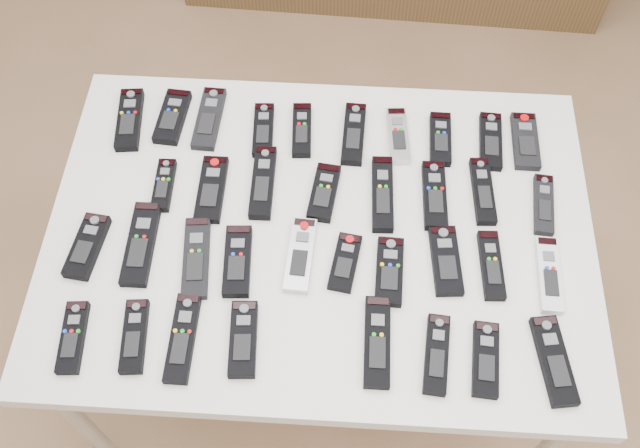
# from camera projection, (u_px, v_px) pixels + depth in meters

# --- Properties ---
(ground) EXTENTS (4.00, 4.00, 0.00)m
(ground) POSITION_uv_depth(u_px,v_px,m) (308.00, 365.00, 2.27)
(ground) COLOR olive
(ground) RESTS_ON ground
(table) EXTENTS (1.25, 0.88, 0.78)m
(table) POSITION_uv_depth(u_px,v_px,m) (320.00, 241.00, 1.68)
(table) COLOR white
(table) RESTS_ON ground
(remote_0) EXTENTS (0.08, 0.19, 0.02)m
(remote_0) POSITION_uv_depth(u_px,v_px,m) (130.00, 120.00, 1.78)
(remote_0) COLOR black
(remote_0) RESTS_ON table
(remote_1) EXTENTS (0.07, 0.17, 0.02)m
(remote_1) POSITION_uv_depth(u_px,v_px,m) (172.00, 117.00, 1.79)
(remote_1) COLOR black
(remote_1) RESTS_ON table
(remote_2) EXTENTS (0.06, 0.19, 0.02)m
(remote_2) POSITION_uv_depth(u_px,v_px,m) (209.00, 119.00, 1.79)
(remote_2) COLOR black
(remote_2) RESTS_ON table
(remote_3) EXTENTS (0.06, 0.16, 0.02)m
(remote_3) POSITION_uv_depth(u_px,v_px,m) (263.00, 130.00, 1.77)
(remote_3) COLOR black
(remote_3) RESTS_ON table
(remote_4) EXTENTS (0.05, 0.16, 0.02)m
(remote_4) POSITION_uv_depth(u_px,v_px,m) (302.00, 130.00, 1.77)
(remote_4) COLOR black
(remote_4) RESTS_ON table
(remote_5) EXTENTS (0.06, 0.18, 0.02)m
(remote_5) POSITION_uv_depth(u_px,v_px,m) (354.00, 134.00, 1.76)
(remote_5) COLOR black
(remote_5) RESTS_ON table
(remote_6) EXTENTS (0.06, 0.17, 0.02)m
(remote_6) POSITION_uv_depth(u_px,v_px,m) (398.00, 136.00, 1.76)
(remote_6) COLOR #B7B7BC
(remote_6) RESTS_ON table
(remote_7) EXTENTS (0.05, 0.15, 0.02)m
(remote_7) POSITION_uv_depth(u_px,v_px,m) (440.00, 139.00, 1.75)
(remote_7) COLOR black
(remote_7) RESTS_ON table
(remote_8) EXTENTS (0.06, 0.17, 0.02)m
(remote_8) POSITION_uv_depth(u_px,v_px,m) (491.00, 141.00, 1.75)
(remote_8) COLOR black
(remote_8) RESTS_ON table
(remote_9) EXTENTS (0.06, 0.17, 0.02)m
(remote_9) POSITION_uv_depth(u_px,v_px,m) (525.00, 141.00, 1.75)
(remote_9) COLOR black
(remote_9) RESTS_ON table
(remote_10) EXTENTS (0.04, 0.14, 0.02)m
(remote_10) POSITION_uv_depth(u_px,v_px,m) (164.00, 185.00, 1.68)
(remote_10) COLOR black
(remote_10) RESTS_ON table
(remote_11) EXTENTS (0.06, 0.18, 0.02)m
(remote_11) POSITION_uv_depth(u_px,v_px,m) (212.00, 189.00, 1.67)
(remote_11) COLOR black
(remote_11) RESTS_ON table
(remote_12) EXTENTS (0.05, 0.20, 0.02)m
(remote_12) POSITION_uv_depth(u_px,v_px,m) (263.00, 182.00, 1.68)
(remote_12) COLOR black
(remote_12) RESTS_ON table
(remote_13) EXTENTS (0.07, 0.16, 0.02)m
(remote_13) POSITION_uv_depth(u_px,v_px,m) (324.00, 193.00, 1.67)
(remote_13) COLOR black
(remote_13) RESTS_ON table
(remote_14) EXTENTS (0.05, 0.20, 0.02)m
(remote_14) POSITION_uv_depth(u_px,v_px,m) (382.00, 194.00, 1.67)
(remote_14) COLOR black
(remote_14) RESTS_ON table
(remote_15) EXTENTS (0.06, 0.18, 0.02)m
(remote_15) POSITION_uv_depth(u_px,v_px,m) (435.00, 195.00, 1.66)
(remote_15) COLOR black
(remote_15) RESTS_ON table
(remote_16) EXTENTS (0.05, 0.18, 0.02)m
(remote_16) POSITION_uv_depth(u_px,v_px,m) (483.00, 191.00, 1.67)
(remote_16) COLOR black
(remote_16) RESTS_ON table
(remote_17) EXTENTS (0.06, 0.16, 0.02)m
(remote_17) POSITION_uv_depth(u_px,v_px,m) (544.00, 205.00, 1.65)
(remote_17) COLOR black
(remote_17) RESTS_ON table
(remote_18) EXTENTS (0.08, 0.17, 0.02)m
(remote_18) POSITION_uv_depth(u_px,v_px,m) (87.00, 246.00, 1.59)
(remote_18) COLOR black
(remote_18) RESTS_ON table
(remote_19) EXTENTS (0.06, 0.21, 0.02)m
(remote_19) POSITION_uv_depth(u_px,v_px,m) (141.00, 244.00, 1.60)
(remote_19) COLOR black
(remote_19) RESTS_ON table
(remote_20) EXTENTS (0.08, 0.20, 0.02)m
(remote_20) POSITION_uv_depth(u_px,v_px,m) (196.00, 258.00, 1.58)
(remote_20) COLOR black
(remote_20) RESTS_ON table
(remote_21) EXTENTS (0.07, 0.18, 0.02)m
(remote_21) POSITION_uv_depth(u_px,v_px,m) (237.00, 261.00, 1.57)
(remote_21) COLOR black
(remote_21) RESTS_ON table
(remote_22) EXTENTS (0.06, 0.19, 0.02)m
(remote_22) POSITION_uv_depth(u_px,v_px,m) (300.00, 255.00, 1.58)
(remote_22) COLOR #B7B7BC
(remote_22) RESTS_ON table
(remote_23) EXTENTS (0.07, 0.15, 0.02)m
(remote_23) POSITION_uv_depth(u_px,v_px,m) (345.00, 262.00, 1.57)
(remote_23) COLOR black
(remote_23) RESTS_ON table
(remote_24) EXTENTS (0.06, 0.17, 0.02)m
(remote_24) POSITION_uv_depth(u_px,v_px,m) (389.00, 271.00, 1.56)
(remote_24) COLOR black
(remote_24) RESTS_ON table
(remote_25) EXTENTS (0.07, 0.17, 0.02)m
(remote_25) POSITION_uv_depth(u_px,v_px,m) (446.00, 261.00, 1.57)
(remote_25) COLOR black
(remote_25) RESTS_ON table
(remote_26) EXTENTS (0.05, 0.17, 0.02)m
(remote_26) POSITION_uv_depth(u_px,v_px,m) (491.00, 265.00, 1.57)
(remote_26) COLOR black
(remote_26) RESTS_ON table
(remote_27) EXTENTS (0.05, 0.18, 0.02)m
(remote_27) POSITION_uv_depth(u_px,v_px,m) (549.00, 275.00, 1.56)
(remote_27) COLOR silver
(remote_27) RESTS_ON table
(remote_28) EXTENTS (0.06, 0.16, 0.02)m
(remote_28) POSITION_uv_depth(u_px,v_px,m) (73.00, 337.00, 1.48)
(remote_28) COLOR black
(remote_28) RESTS_ON table
(remote_29) EXTENTS (0.06, 0.16, 0.02)m
(remote_29) POSITION_uv_depth(u_px,v_px,m) (134.00, 336.00, 1.48)
(remote_29) COLOR black
(remote_29) RESTS_ON table
(remote_30) EXTENTS (0.05, 0.20, 0.02)m
(remote_30) POSITION_uv_depth(u_px,v_px,m) (183.00, 338.00, 1.48)
(remote_30) COLOR black
(remote_30) RESTS_ON table
(remote_31) EXTENTS (0.07, 0.17, 0.02)m
(remote_31) POSITION_uv_depth(u_px,v_px,m) (243.00, 339.00, 1.48)
(remote_31) COLOR black
(remote_31) RESTS_ON table
(remote_32) EXTENTS (0.05, 0.20, 0.02)m
(remote_32) POSITION_uv_depth(u_px,v_px,m) (377.00, 342.00, 1.47)
(remote_32) COLOR black
(remote_32) RESTS_ON table
(remote_33) EXTENTS (0.06, 0.17, 0.02)m
(remote_33) POSITION_uv_depth(u_px,v_px,m) (437.00, 354.00, 1.46)
(remote_33) COLOR black
(remote_33) RESTS_ON table
(remote_34) EXTENTS (0.06, 0.16, 0.02)m
(remote_34) POSITION_uv_depth(u_px,v_px,m) (486.00, 359.00, 1.45)
(remote_34) COLOR black
(remote_34) RESTS_ON table
(remote_35) EXTENTS (0.08, 0.20, 0.02)m
(remote_35) POSITION_uv_depth(u_px,v_px,m) (554.00, 361.00, 1.45)
(remote_35) COLOR black
(remote_35) RESTS_ON table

